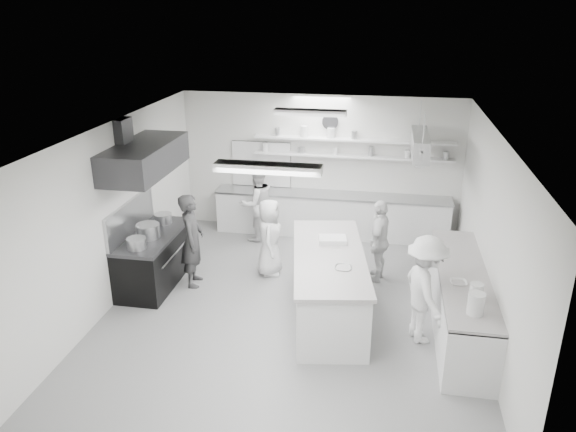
% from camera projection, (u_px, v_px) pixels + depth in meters
% --- Properties ---
extents(floor, '(6.00, 7.00, 0.02)m').
position_uv_depth(floor, '(293.00, 307.00, 9.29)').
color(floor, gray).
rests_on(floor, ground).
extents(ceiling, '(6.00, 7.00, 0.02)m').
position_uv_depth(ceiling, '(293.00, 130.00, 8.20)').
color(ceiling, white).
rests_on(ceiling, wall_back).
extents(wall_back, '(6.00, 0.04, 3.00)m').
position_uv_depth(wall_back, '(320.00, 164.00, 11.96)').
color(wall_back, silver).
rests_on(wall_back, floor).
extents(wall_front, '(6.00, 0.04, 3.00)m').
position_uv_depth(wall_front, '(235.00, 353.00, 5.54)').
color(wall_front, silver).
rests_on(wall_front, floor).
extents(wall_left, '(0.04, 7.00, 3.00)m').
position_uv_depth(wall_left, '(117.00, 212.00, 9.24)').
color(wall_left, silver).
rests_on(wall_left, floor).
extents(wall_right, '(0.04, 7.00, 3.00)m').
position_uv_depth(wall_right, '(491.00, 237.00, 8.26)').
color(wall_right, silver).
rests_on(wall_right, floor).
extents(stove, '(0.80, 1.80, 0.90)m').
position_uv_depth(stove, '(154.00, 260.00, 9.92)').
color(stove, black).
rests_on(stove, floor).
extents(exhaust_hood, '(0.85, 2.00, 0.50)m').
position_uv_depth(exhaust_hood, '(144.00, 158.00, 9.23)').
color(exhaust_hood, '#323234').
rests_on(exhaust_hood, wall_left).
extents(back_counter, '(5.00, 0.60, 0.92)m').
position_uv_depth(back_counter, '(331.00, 215.00, 12.01)').
color(back_counter, silver).
rests_on(back_counter, floor).
extents(shelf_lower, '(4.20, 0.26, 0.04)m').
position_uv_depth(shelf_lower, '(353.00, 156.00, 11.64)').
color(shelf_lower, silver).
rests_on(shelf_lower, wall_back).
extents(shelf_upper, '(4.20, 0.26, 0.04)m').
position_uv_depth(shelf_upper, '(353.00, 140.00, 11.51)').
color(shelf_upper, silver).
rests_on(shelf_upper, wall_back).
extents(pass_through_window, '(1.30, 0.04, 1.00)m').
position_uv_depth(pass_through_window, '(261.00, 164.00, 12.17)').
color(pass_through_window, black).
rests_on(pass_through_window, wall_back).
extents(wall_clock, '(0.32, 0.05, 0.32)m').
position_uv_depth(wall_clock, '(330.00, 122.00, 11.55)').
color(wall_clock, white).
rests_on(wall_clock, wall_back).
extents(right_counter, '(0.74, 3.30, 0.94)m').
position_uv_depth(right_counter, '(460.00, 302.00, 8.50)').
color(right_counter, silver).
rests_on(right_counter, floor).
extents(pot_rack, '(0.30, 1.60, 0.40)m').
position_uv_depth(pot_rack, '(420.00, 144.00, 10.33)').
color(pot_rack, '#A7A8AA').
rests_on(pot_rack, ceiling).
extents(light_fixture_front, '(1.30, 0.25, 0.10)m').
position_uv_depth(light_fixture_front, '(268.00, 168.00, 6.58)').
color(light_fixture_front, silver).
rests_on(light_fixture_front, ceiling).
extents(light_fixture_rear, '(1.30, 0.25, 0.10)m').
position_uv_depth(light_fixture_rear, '(310.00, 112.00, 9.88)').
color(light_fixture_rear, silver).
rests_on(light_fixture_rear, ceiling).
extents(prep_island, '(1.48, 2.91, 1.02)m').
position_uv_depth(prep_island, '(328.00, 286.00, 8.91)').
color(prep_island, silver).
rests_on(prep_island, floor).
extents(stove_pot, '(0.41, 0.41, 0.29)m').
position_uv_depth(stove_pot, '(148.00, 232.00, 9.59)').
color(stove_pot, '#A7A8AA').
rests_on(stove_pot, stove).
extents(cook_stove, '(0.51, 0.68, 1.71)m').
position_uv_depth(cook_stove, '(192.00, 240.00, 9.75)').
color(cook_stove, '#303031').
rests_on(cook_stove, floor).
extents(cook_back, '(1.01, 0.99, 1.63)m').
position_uv_depth(cook_back, '(257.00, 203.00, 11.64)').
color(cook_back, silver).
rests_on(cook_back, floor).
extents(cook_island_left, '(0.54, 0.76, 1.46)m').
position_uv_depth(cook_island_left, '(269.00, 237.00, 10.19)').
color(cook_island_left, silver).
rests_on(cook_island_left, floor).
extents(cook_island_right, '(0.58, 0.96, 1.54)m').
position_uv_depth(cook_island_right, '(379.00, 241.00, 9.95)').
color(cook_island_right, silver).
rests_on(cook_island_right, floor).
extents(cook_right, '(0.95, 1.23, 1.68)m').
position_uv_depth(cook_right, '(425.00, 290.00, 8.10)').
color(cook_right, silver).
rests_on(cook_right, floor).
extents(bowl_island_a, '(0.26, 0.26, 0.06)m').
position_uv_depth(bowl_island_a, '(343.00, 269.00, 8.27)').
color(bowl_island_a, '#A7A8AA').
rests_on(bowl_island_a, prep_island).
extents(bowl_island_b, '(0.18, 0.18, 0.05)m').
position_uv_depth(bowl_island_b, '(336.00, 248.00, 8.99)').
color(bowl_island_b, silver).
rests_on(bowl_island_b, prep_island).
extents(bowl_right, '(0.26, 0.26, 0.06)m').
position_uv_depth(bowl_right, '(458.00, 283.00, 8.02)').
color(bowl_right, silver).
rests_on(bowl_right, right_counter).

